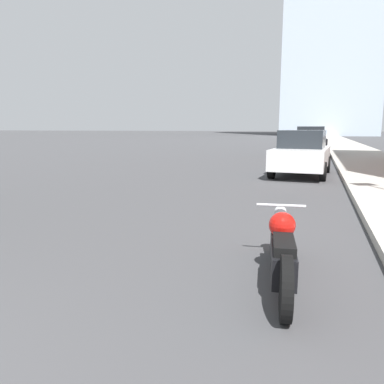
% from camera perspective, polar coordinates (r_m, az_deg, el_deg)
% --- Properties ---
extents(sidewalk, '(3.46, 240.00, 0.15)m').
position_cam_1_polar(sidewalk, '(39.83, 22.15, 6.67)').
color(sidewalk, '#B2ADA3').
rests_on(sidewalk, ground_plane).
extents(motorcycle, '(0.62, 2.31, 0.75)m').
position_cam_1_polar(motorcycle, '(4.36, 13.57, -8.51)').
color(motorcycle, black).
rests_on(motorcycle, ground_plane).
extents(parked_car_white, '(2.10, 4.22, 1.64)m').
position_cam_1_polar(parked_car_white, '(14.20, 16.39, 5.71)').
color(parked_car_white, silver).
rests_on(parked_car_white, ground_plane).
extents(parked_car_black, '(2.06, 4.48, 1.80)m').
position_cam_1_polar(parked_car_black, '(24.52, 17.49, 7.39)').
color(parked_car_black, black).
rests_on(parked_car_black, ground_plane).
extents(parked_car_blue, '(2.17, 4.05, 1.72)m').
position_cam_1_polar(parked_car_blue, '(35.69, 17.69, 7.90)').
color(parked_car_blue, '#1E3899').
rests_on(parked_car_blue, ground_plane).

